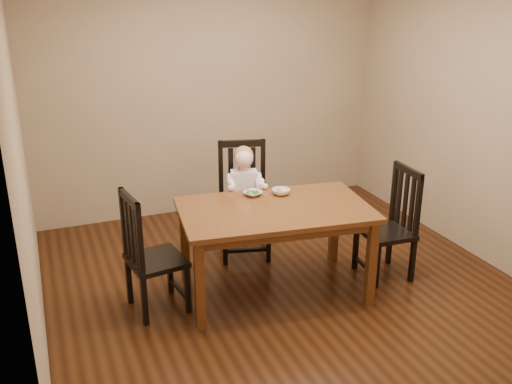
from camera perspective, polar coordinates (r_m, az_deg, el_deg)
name	(u,v)px	position (r m, az deg, el deg)	size (l,w,h in m)	color
room	(284,137)	(4.66, 2.82, 5.56)	(4.01, 4.01, 2.71)	#3B1D0C
dining_table	(275,218)	(4.74, 1.88, -2.57)	(1.67, 1.12, 0.78)	#472310
chair_child	(244,202)	(5.52, -1.24, -0.96)	(0.58, 0.56, 1.11)	black
chair_left	(150,255)	(4.63, -10.59, -6.23)	(0.48, 0.50, 1.03)	black
chair_right	(391,225)	(5.24, 13.34, -3.26)	(0.44, 0.46, 1.02)	black
toddler	(244,190)	(5.42, -1.18, 0.22)	(0.33, 0.41, 0.56)	white
bowl_peas	(253,194)	(4.96, -0.31, -0.15)	(0.15, 0.15, 0.04)	silver
bowl_veg	(281,192)	(4.99, 2.51, 0.03)	(0.16, 0.16, 0.05)	silver
fork	(249,192)	(4.92, -0.70, 0.00)	(0.04, 0.13, 0.05)	silver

